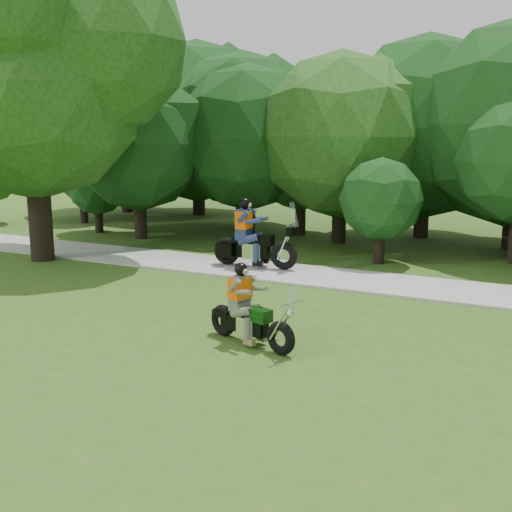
% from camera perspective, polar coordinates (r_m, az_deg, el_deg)
% --- Properties ---
extents(ground, '(100.00, 100.00, 0.00)m').
position_cam_1_polar(ground, '(9.15, 0.98, -13.84)').
color(ground, '#305919').
rests_on(ground, ground).
extents(walkway, '(60.00, 2.20, 0.06)m').
position_cam_1_polar(walkway, '(16.34, 13.11, -2.60)').
color(walkway, '#A8A8A3').
rests_on(walkway, ground).
extents(tree_line, '(39.42, 12.68, 7.64)m').
position_cam_1_polar(tree_line, '(22.37, 17.41, 10.33)').
color(tree_line, black).
rests_on(tree_line, ground).
extents(big_tree_west, '(8.64, 6.56, 9.96)m').
position_cam_1_polar(big_tree_west, '(20.17, -18.81, 16.10)').
color(big_tree_west, black).
rests_on(big_tree_west, ground).
extents(chopper_motorcycle, '(2.05, 0.99, 1.50)m').
position_cam_1_polar(chopper_motorcycle, '(11.70, -0.81, -5.22)').
color(chopper_motorcycle, black).
rests_on(chopper_motorcycle, ground).
extents(touring_motorcycle, '(2.52, 0.79, 1.92)m').
position_cam_1_polar(touring_motorcycle, '(17.83, -0.57, 1.26)').
color(touring_motorcycle, black).
rests_on(touring_motorcycle, walkway).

